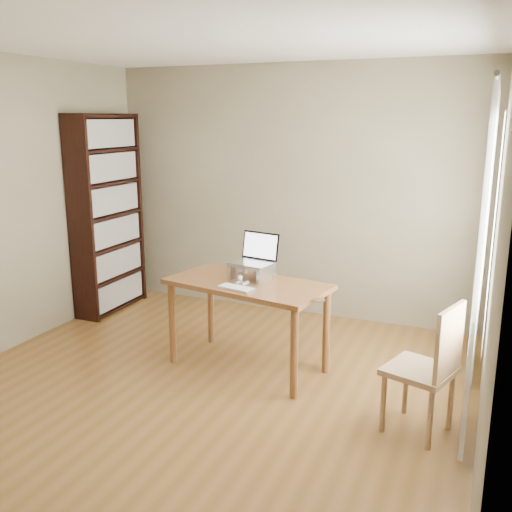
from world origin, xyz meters
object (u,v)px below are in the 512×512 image
at_px(desk, 248,294).
at_px(chair, 431,364).
at_px(laptop, 254,255).
at_px(keyboard, 236,288).
at_px(cat, 255,272).
at_px(bookshelf, 107,215).

distance_m(desk, chair, 1.60).
xyz_separation_m(desk, chair, (1.52, -0.48, -0.15)).
height_order(laptop, keyboard, laptop).
xyz_separation_m(cat, chair, (1.51, -0.59, -0.31)).
distance_m(laptop, keyboard, 0.41).
height_order(desk, chair, chair).
bearing_deg(desk, chair, -7.14).
height_order(keyboard, chair, chair).
bearing_deg(cat, desk, -88.20).
xyz_separation_m(bookshelf, keyboard, (2.00, -1.04, -0.29)).
distance_m(desk, cat, 0.20).
xyz_separation_m(bookshelf, cat, (2.01, -0.71, -0.24)).
relative_size(desk, cat, 3.01).
bearing_deg(chair, bookshelf, 177.43).
relative_size(bookshelf, cat, 4.48).
xyz_separation_m(keyboard, cat, (0.02, 0.33, 0.05)).
height_order(bookshelf, keyboard, bookshelf).
bearing_deg(chair, laptop, 175.53).
relative_size(bookshelf, keyboard, 6.48).
bearing_deg(cat, keyboard, -82.74).
distance_m(desk, laptop, 0.33).
xyz_separation_m(keyboard, chair, (1.52, -0.26, -0.26)).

